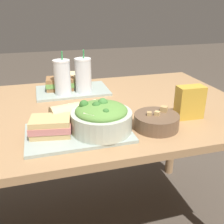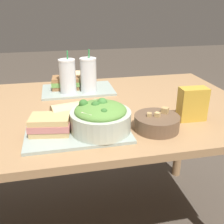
% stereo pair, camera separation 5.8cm
% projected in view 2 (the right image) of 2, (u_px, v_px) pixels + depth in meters
% --- Properties ---
extents(dining_table, '(1.47, 0.91, 0.77)m').
position_uv_depth(dining_table, '(93.00, 125.00, 1.25)').
color(dining_table, '#A37A51').
rests_on(dining_table, ground_plane).
extents(tray_near, '(0.38, 0.24, 0.01)m').
position_uv_depth(tray_near, '(78.00, 132.00, 0.97)').
color(tray_near, '#99A89E').
rests_on(tray_near, dining_table).
extents(tray_far, '(0.38, 0.24, 0.01)m').
position_uv_depth(tray_far, '(78.00, 90.00, 1.42)').
color(tray_far, '#99A89E').
rests_on(tray_far, dining_table).
extents(salad_bowl, '(0.22, 0.22, 0.12)m').
position_uv_depth(salad_bowl, '(101.00, 117.00, 0.95)').
color(salad_bowl, beige).
rests_on(salad_bowl, tray_near).
extents(soup_bowl, '(0.17, 0.17, 0.08)m').
position_uv_depth(soup_bowl, '(157.00, 122.00, 0.99)').
color(soup_bowl, brown).
rests_on(soup_bowl, dining_table).
extents(sandwich_near, '(0.16, 0.12, 0.06)m').
position_uv_depth(sandwich_near, '(50.00, 124.00, 0.94)').
color(sandwich_near, tan).
rests_on(sandwich_near, tray_near).
extents(baguette_near, '(0.13, 0.10, 0.08)m').
position_uv_depth(baguette_near, '(67.00, 113.00, 1.01)').
color(baguette_near, '#DBBC84').
rests_on(baguette_near, tray_near).
extents(sandwich_far, '(0.15, 0.11, 0.06)m').
position_uv_depth(sandwich_far, '(66.00, 83.00, 1.41)').
color(sandwich_far, olive).
rests_on(sandwich_far, tray_far).
extents(baguette_far, '(0.12, 0.10, 0.08)m').
position_uv_depth(baguette_far, '(84.00, 78.00, 1.48)').
color(baguette_far, '#DBBC84').
rests_on(baguette_far, tray_far).
extents(drink_cup_dark, '(0.09, 0.09, 0.22)m').
position_uv_depth(drink_cup_dark, '(68.00, 77.00, 1.33)').
color(drink_cup_dark, silver).
rests_on(drink_cup_dark, tray_far).
extents(drink_cup_red, '(0.09, 0.09, 0.22)m').
position_uv_depth(drink_cup_red, '(88.00, 76.00, 1.35)').
color(drink_cup_red, silver).
rests_on(drink_cup_red, tray_far).
extents(chip_bag, '(0.11, 0.06, 0.14)m').
position_uv_depth(chip_bag, '(192.00, 104.00, 1.06)').
color(chip_bag, gold).
rests_on(chip_bag, dining_table).
extents(napkin_folded, '(0.17, 0.15, 0.00)m').
position_uv_depth(napkin_folded, '(83.00, 107.00, 1.20)').
color(napkin_folded, silver).
rests_on(napkin_folded, dining_table).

